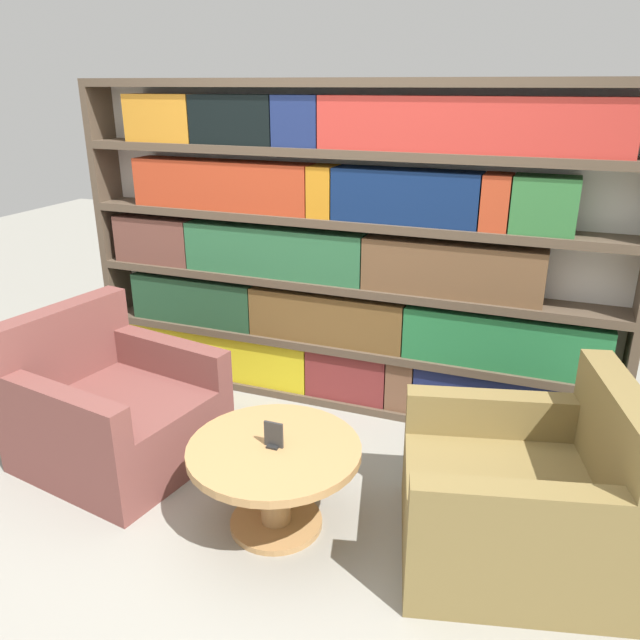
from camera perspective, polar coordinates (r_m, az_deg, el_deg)
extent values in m
plane|color=gray|center=(3.13, -7.45, -18.52)|extent=(14.00, 14.00, 0.00)
cube|color=silver|center=(3.95, 2.48, 6.56)|extent=(3.42, 0.05, 2.00)
cube|color=brown|center=(4.65, -18.26, 7.73)|extent=(0.05, 0.30, 2.00)
cube|color=brown|center=(4.19, 1.72, -6.89)|extent=(3.32, 0.30, 0.05)
cube|color=brown|center=(4.03, 1.77, -2.16)|extent=(3.32, 0.30, 0.05)
cube|color=brown|center=(3.89, 1.84, 3.28)|extent=(3.32, 0.30, 0.05)
cube|color=brown|center=(3.79, 1.91, 9.07)|extent=(3.32, 0.30, 0.05)
cube|color=brown|center=(3.73, 1.98, 15.11)|extent=(3.32, 0.30, 0.05)
cube|color=brown|center=(3.71, 2.06, 20.89)|extent=(3.32, 0.30, 0.05)
cube|color=gold|center=(4.45, -9.60, -2.83)|extent=(1.44, 0.20, 0.32)
cube|color=maroon|center=(4.06, 2.61, -4.90)|extent=(0.53, 0.20, 0.32)
cube|color=brown|center=(3.98, 7.49, -5.67)|extent=(0.17, 0.20, 0.32)
cube|color=#1A224E|center=(3.91, 15.02, -6.76)|extent=(0.87, 0.20, 0.32)
cube|color=#22472C|center=(4.38, -11.28, 1.88)|extent=(0.90, 0.20, 0.31)
cube|color=brown|center=(3.96, 0.67, 0.28)|extent=(1.01, 0.20, 0.31)
cube|color=#24733D|center=(3.75, 16.46, -1.84)|extent=(1.15, 0.20, 0.31)
cube|color=brown|center=(4.42, -14.69, 7.16)|extent=(0.56, 0.20, 0.31)
cube|color=#2B673E|center=(3.98, -4.17, 6.31)|extent=(1.19, 0.20, 0.31)
cube|color=brown|center=(3.66, 11.97, 4.60)|extent=(1.03, 0.20, 0.31)
cube|color=#B43B1E|center=(4.06, -8.92, 12.12)|extent=(1.20, 0.20, 0.30)
cube|color=orange|center=(3.77, 0.31, 11.71)|extent=(0.15, 0.20, 0.30)
cube|color=navy|center=(3.62, 7.85, 11.15)|extent=(0.84, 0.20, 0.30)
cube|color=#B23D20|center=(3.54, 15.83, 10.35)|extent=(0.15, 0.20, 0.30)
cube|color=#2F6F36|center=(3.53, 19.86, 9.87)|extent=(0.33, 0.20, 0.30)
cube|color=orange|center=(4.23, -14.11, 17.49)|extent=(0.47, 0.20, 0.29)
cube|color=black|center=(3.96, -7.73, 17.71)|extent=(0.54, 0.20, 0.29)
cube|color=navy|center=(3.78, -1.90, 17.74)|extent=(0.28, 0.20, 0.29)
cube|color=red|center=(3.52, 13.42, 16.99)|extent=(1.64, 0.20, 0.29)
cube|color=brown|center=(3.66, -17.81, -9.32)|extent=(1.05, 0.99, 0.39)
cube|color=brown|center=(3.77, -22.52, -2.06)|extent=(0.28, 0.87, 0.43)
cube|color=brown|center=(3.27, -22.30, -7.68)|extent=(0.79, 0.25, 0.21)
cube|color=brown|center=(3.70, -13.41, -3.30)|extent=(0.79, 0.25, 0.21)
cube|color=olive|center=(2.99, 16.96, -16.73)|extent=(1.11, 1.06, 0.39)
cube|color=olive|center=(2.87, 25.66, -9.83)|extent=(0.35, 0.86, 0.43)
cube|color=olive|center=(3.12, 15.19, -8.24)|extent=(0.79, 0.31, 0.21)
cube|color=olive|center=(2.51, 17.44, -16.36)|extent=(0.79, 0.31, 0.21)
cylinder|color=#AD7F4C|center=(3.02, -4.10, -15.23)|extent=(0.14, 0.14, 0.39)
cylinder|color=#AD7F4C|center=(3.13, -4.01, -17.92)|extent=(0.44, 0.44, 0.03)
cylinder|color=#AD7F4C|center=(2.90, -4.21, -11.77)|extent=(0.80, 0.80, 0.04)
cube|color=black|center=(2.89, -4.23, -11.35)|extent=(0.05, 0.06, 0.01)
cube|color=#2D2D2D|center=(2.86, -4.26, -10.40)|extent=(0.09, 0.01, 0.12)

